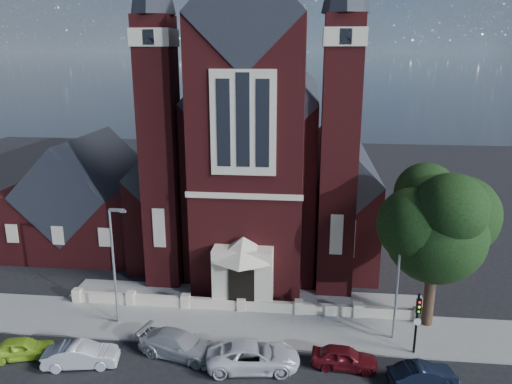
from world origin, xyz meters
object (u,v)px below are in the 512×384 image
(street_tree, at_px, (439,228))
(car_white_suv, at_px, (253,356))
(parish_hall, at_px, (88,202))
(church, at_px, (264,152))
(car_lime_van, at_px, (22,348))
(car_navy, at_px, (423,375))
(traffic_signal, at_px, (417,316))
(car_dark_red, at_px, (344,357))
(street_lamp_left, at_px, (115,260))
(street_lamp_right, at_px, (400,273))
(car_silver_a, at_px, (81,355))
(car_silver_b, at_px, (179,344))

(street_tree, xyz_separation_m, car_white_suv, (-11.06, -5.56, -6.21))
(parish_hall, distance_m, car_white_suv, 25.24)
(church, height_order, parish_hall, church)
(church, height_order, car_lime_van, church)
(car_navy, bearing_deg, car_lime_van, 76.61)
(church, relative_size, street_tree, 3.26)
(traffic_signal, xyz_separation_m, car_dark_red, (-4.25, -1.69, -1.94))
(traffic_signal, height_order, car_navy, traffic_signal)
(car_navy, bearing_deg, traffic_signal, -15.41)
(street_lamp_left, xyz_separation_m, car_dark_red, (14.66, -3.27, -3.95))
(street_lamp_left, bearing_deg, street_lamp_right, 0.00)
(car_dark_red, bearing_deg, street_lamp_left, 82.03)
(car_white_suv, bearing_deg, parish_hall, 37.15)
(car_silver_a, bearing_deg, car_silver_b, -84.93)
(street_lamp_left, relative_size, car_navy, 2.17)
(church, bearing_deg, car_dark_red, -73.10)
(car_silver_b, distance_m, car_navy, 13.95)
(church, xyz_separation_m, traffic_signal, (11.00, -20.52, -5.60))
(street_tree, xyz_separation_m, street_lamp_left, (-20.51, -1.71, -2.36))
(car_lime_van, bearing_deg, parish_hall, -4.33)
(church, xyz_separation_m, car_white_suv, (1.54, -22.79, -7.44))
(traffic_signal, relative_size, car_silver_b, 0.80)
(car_dark_red, bearing_deg, car_navy, -100.43)
(street_tree, distance_m, car_white_suv, 13.85)
(parish_hall, xyz_separation_m, car_dark_red, (22.75, -17.27, -3.37))
(car_white_suv, bearing_deg, car_dark_red, -90.93)
(church, height_order, traffic_signal, church)
(street_lamp_left, xyz_separation_m, street_lamp_right, (18.00, 0.00, 0.00))
(street_lamp_right, relative_size, car_silver_b, 1.61)
(car_lime_van, height_order, car_silver_a, car_silver_a)
(car_dark_red, bearing_deg, traffic_signal, -63.68)
(car_silver_a, bearing_deg, car_lime_van, 72.93)
(car_white_suv, bearing_deg, car_silver_a, 87.68)
(parish_hall, bearing_deg, street_tree, -23.26)
(car_lime_van, relative_size, car_white_suv, 0.69)
(car_silver_b, relative_size, car_navy, 1.35)
(street_tree, xyz_separation_m, street_lamp_right, (-2.51, -1.71, -2.36))
(street_lamp_right, distance_m, car_dark_red, 6.12)
(car_white_suv, bearing_deg, church, -3.47)
(car_silver_b, xyz_separation_m, car_dark_red, (9.74, -0.14, -0.08))
(traffic_signal, bearing_deg, church, 118.20)
(traffic_signal, xyz_separation_m, car_navy, (-0.10, -2.81, -1.97))
(traffic_signal, bearing_deg, car_navy, -92.11)
(parish_hall, relative_size, street_tree, 1.14)
(car_lime_van, bearing_deg, traffic_signal, -99.13)
(street_lamp_left, relative_size, car_white_suv, 1.51)
(street_lamp_right, bearing_deg, car_navy, -79.58)
(street_lamp_right, bearing_deg, street_tree, 34.26)
(car_lime_van, xyz_separation_m, car_white_suv, (13.77, 0.49, 0.12))
(street_lamp_left, bearing_deg, church, 67.34)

